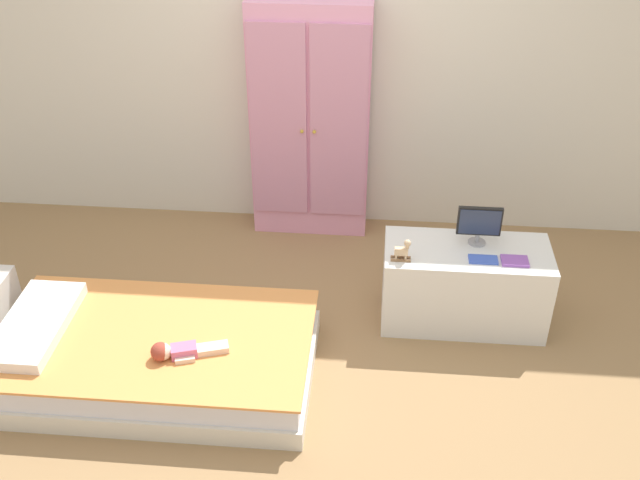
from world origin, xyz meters
TOP-DOWN VIEW (x-y plane):
  - ground_plane at (0.00, 0.00)m, footprint 10.00×10.00m
  - back_wall at (0.00, 1.57)m, footprint 6.40×0.05m
  - bed at (-0.75, -0.15)m, footprint 1.67×0.95m
  - pillow at (-1.38, -0.15)m, footprint 0.32×0.68m
  - doll at (-0.59, -0.29)m, footprint 0.39×0.19m
  - wardrobe at (-0.07, 1.42)m, footprint 0.77×0.26m
  - tv_stand at (0.92, 0.47)m, footprint 0.94×0.43m
  - tv_monitor at (0.97, 0.55)m, footprint 0.25×0.10m
  - rocking_horse_toy at (0.54, 0.34)m, footprint 0.11×0.04m
  - book_blue at (0.99, 0.38)m, footprint 0.16×0.08m
  - book_purple at (1.16, 0.38)m, footprint 0.15×0.10m

SIDE VIEW (x-z plane):
  - ground_plane at x=0.00m, z-range -0.02..0.00m
  - bed at x=-0.75m, z-range 0.00..0.26m
  - tv_stand at x=0.92m, z-range 0.00..0.49m
  - pillow at x=-1.38m, z-range 0.27..0.33m
  - doll at x=-0.59m, z-range 0.25..0.35m
  - book_blue at x=0.99m, z-range 0.49..0.50m
  - book_purple at x=1.16m, z-range 0.49..0.51m
  - rocking_horse_toy at x=0.54m, z-range 0.49..0.62m
  - tv_monitor at x=0.97m, z-range 0.51..0.74m
  - wardrobe at x=-0.07m, z-range 0.00..1.60m
  - back_wall at x=0.00m, z-range 0.00..2.70m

